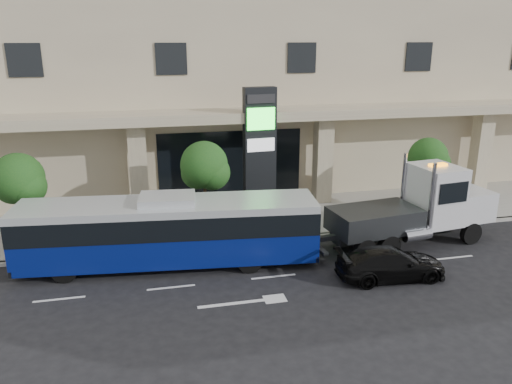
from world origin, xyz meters
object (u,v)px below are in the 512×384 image
black_sedan (391,263)px  signage_pylon (260,151)px  city_bus (169,230)px  tow_truck (419,208)px

black_sedan → signage_pylon: (-3.33, 8.19, 2.86)m
city_bus → tow_truck: 11.19m
tow_truck → black_sedan: (-2.87, -3.01, -1.03)m
tow_truck → signage_pylon: signage_pylon is taller
tow_truck → black_sedan: size_ratio=2.08×
tow_truck → black_sedan: 4.28m
city_bus → tow_truck: (11.19, -0.08, 0.11)m
black_sedan → signage_pylon: 9.29m
city_bus → black_sedan: size_ratio=2.85×
black_sedan → signage_pylon: bearing=25.4°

